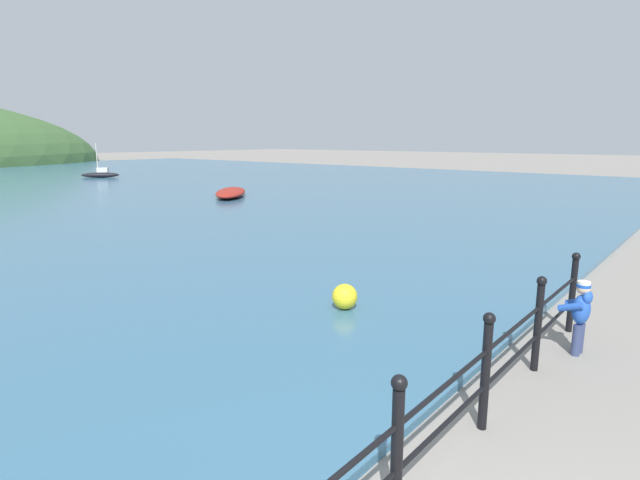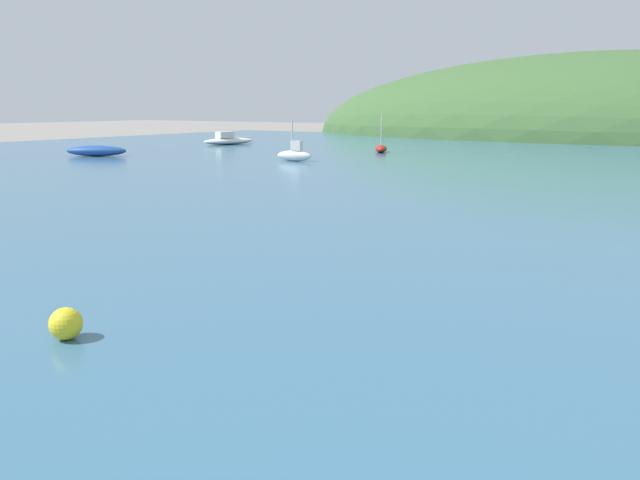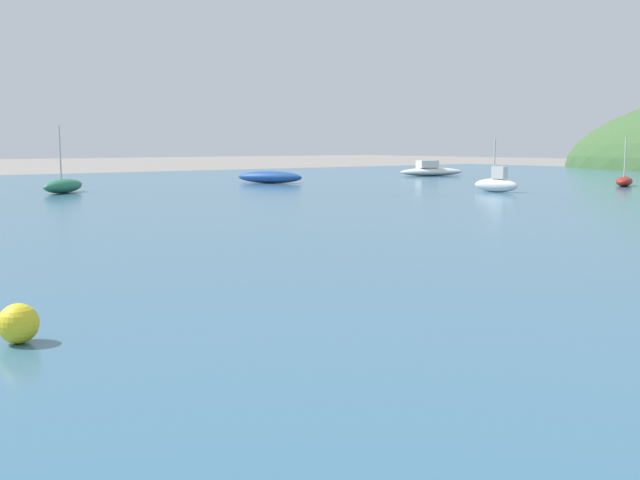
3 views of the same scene
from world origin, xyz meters
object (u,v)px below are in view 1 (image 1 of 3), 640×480
boat_blue_hull (231,192)px  mooring_buoy (345,297)px  child_in_coat (581,311)px  boat_mid_harbor (101,174)px

boat_blue_hull → mooring_buoy: size_ratio=9.21×
child_in_coat → boat_mid_harbor: bearing=72.5°
boat_blue_hull → mooring_buoy: mooring_buoy is taller
child_in_coat → mooring_buoy: bearing=103.2°
child_in_coat → boat_mid_harbor: size_ratio=0.41×
mooring_buoy → child_in_coat: bearing=-76.8°
child_in_coat → boat_blue_hull: bearing=63.3°
child_in_coat → boat_blue_hull: child_in_coat is taller
boat_mid_harbor → mooring_buoy: boat_mid_harbor is taller
boat_mid_harbor → boat_blue_hull: 16.56m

